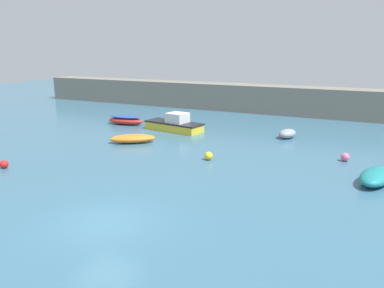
{
  "coord_description": "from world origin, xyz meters",
  "views": [
    {
      "loc": [
        9.4,
        -11.0,
        6.9
      ],
      "look_at": [
        -0.99,
        10.09,
        0.91
      ],
      "focal_mm": 35.0,
      "sensor_mm": 36.0,
      "label": 1
    }
  ],
  "objects": [
    {
      "name": "mooring_buoy_red",
      "position": [
        -10.02,
        3.1,
        0.25
      ],
      "size": [
        0.49,
        0.49,
        0.49
      ],
      "primitive_type": "sphere",
      "color": "red",
      "rests_on": "ground_plane"
    },
    {
      "name": "ground_plane",
      "position": [
        0.0,
        0.0,
        -0.1
      ],
      "size": [
        120.0,
        120.0,
        0.2
      ],
      "primitive_type": "cube",
      "color": "#38667F"
    },
    {
      "name": "harbor_breakwater",
      "position": [
        0.0,
        29.83,
        1.5
      ],
      "size": [
        63.55,
        3.15,
        3.0
      ],
      "primitive_type": "cube",
      "color": "slate",
      "rests_on": "ground_plane"
    },
    {
      "name": "mooring_buoy_pink",
      "position": [
        8.07,
        13.63,
        0.27
      ],
      "size": [
        0.54,
        0.54,
        0.54
      ],
      "primitive_type": "sphere",
      "color": "#EA668C",
      "rests_on": "ground_plane"
    },
    {
      "name": "rowboat_blue_near",
      "position": [
        -6.78,
        11.68,
        0.32
      ],
      "size": [
        3.55,
        3.05,
        0.64
      ],
      "rotation": [
        0.0,
        0.0,
        3.75
      ],
      "color": "orange",
      "rests_on": "ground_plane"
    },
    {
      "name": "open_tender_yellow",
      "position": [
        9.89,
        10.05,
        0.39
      ],
      "size": [
        2.21,
        3.57,
        0.78
      ],
      "rotation": [
        0.0,
        0.0,
        4.47
      ],
      "color": "teal",
      "rests_on": "ground_plane"
    },
    {
      "name": "mooring_buoy_yellow",
      "position": [
        0.21,
        10.06,
        0.27
      ],
      "size": [
        0.53,
        0.53,
        0.53
      ],
      "primitive_type": "sphere",
      "color": "yellow",
      "rests_on": "ground_plane"
    },
    {
      "name": "cabin_cruiser_white",
      "position": [
        -6.0,
        16.88,
        0.56
      ],
      "size": [
        5.43,
        2.72,
        1.58
      ],
      "rotation": [
        0.0,
        0.0,
        2.98
      ],
      "color": "yellow",
      "rests_on": "ground_plane"
    },
    {
      "name": "fishing_dinghy_green",
      "position": [
        3.39,
        18.41,
        0.36
      ],
      "size": [
        1.61,
        2.08,
        0.72
      ],
      "rotation": [
        0.0,
        0.0,
        1.28
      ],
      "color": "gray",
      "rests_on": "ground_plane"
    },
    {
      "name": "rowboat_with_red_cover",
      "position": [
        -11.5,
        17.28,
        0.42
      ],
      "size": [
        3.66,
        1.75,
        0.85
      ],
      "rotation": [
        0.0,
        0.0,
        3.27
      ],
      "color": "red",
      "rests_on": "ground_plane"
    }
  ]
}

